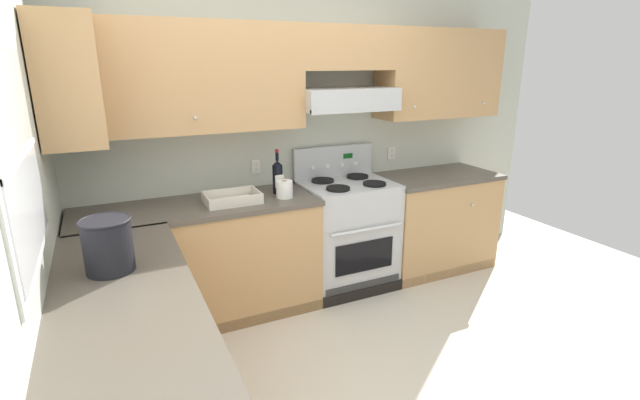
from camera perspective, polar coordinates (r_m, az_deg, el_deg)
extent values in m
plane|color=beige|center=(3.05, 5.17, -22.07)|extent=(7.04, 7.04, 0.00)
cube|color=beige|center=(4.07, -0.42, 7.81)|extent=(4.68, 0.12, 2.55)
cube|color=tan|center=(3.46, -16.08, 14.33)|extent=(1.66, 0.34, 0.76)
cube|color=tan|center=(4.42, 14.52, 14.85)|extent=(1.17, 0.34, 0.76)
cube|color=tan|center=(3.86, 2.83, 18.24)|extent=(0.80, 0.34, 0.34)
cube|color=#B7BABC|center=(3.84, 3.03, 12.43)|extent=(0.80, 0.46, 0.17)
cube|color=#B7BABC|center=(3.65, 4.69, 10.99)|extent=(0.80, 0.03, 0.04)
sphere|color=silver|center=(3.30, -15.16, 9.76)|extent=(0.02, 0.02, 0.02)
sphere|color=silver|center=(4.05, 11.62, 11.21)|extent=(0.02, 0.02, 0.02)
sphere|color=silver|center=(4.56, 19.56, 11.18)|extent=(0.02, 0.02, 0.02)
cube|color=silver|center=(3.83, -7.90, 4.12)|extent=(0.08, 0.01, 0.12)
cube|color=silver|center=(3.83, -7.89, 4.43)|extent=(0.03, 0.00, 0.03)
cube|color=silver|center=(3.84, -7.87, 3.79)|extent=(0.03, 0.00, 0.03)
cube|color=silver|center=(4.41, 8.83, 5.74)|extent=(0.08, 0.01, 0.12)
cube|color=silver|center=(4.40, 8.88, 6.01)|extent=(0.03, 0.00, 0.03)
cube|color=silver|center=(4.41, 8.85, 5.45)|extent=(0.03, 0.00, 0.03)
cube|color=beige|center=(2.25, -33.84, -2.60)|extent=(0.12, 4.00, 2.55)
cube|color=white|center=(2.17, -33.60, 4.41)|extent=(0.04, 1.00, 0.92)
cube|color=white|center=(2.17, -33.08, 4.48)|extent=(0.01, 0.90, 0.82)
cube|color=white|center=(2.17, -33.00, 4.50)|extent=(0.01, 0.90, 0.02)
cube|color=tan|center=(3.23, -28.63, 12.85)|extent=(0.34, 0.64, 0.76)
cube|color=tan|center=(3.63, -14.24, -7.72)|extent=(1.72, 0.61, 0.87)
cube|color=#51493F|center=(3.47, -14.77, -0.86)|extent=(1.75, 0.63, 0.04)
cube|color=tan|center=(4.52, 13.79, -2.74)|extent=(1.09, 0.61, 0.87)
cube|color=#51493F|center=(4.40, 14.20, 2.86)|extent=(1.11, 0.63, 0.04)
cube|color=black|center=(3.84, 1.08, -12.31)|extent=(3.54, 0.06, 0.09)
sphere|color=silver|center=(3.21, -19.44, -6.80)|extent=(0.03, 0.03, 0.03)
sphere|color=silver|center=(4.33, 18.32, -0.60)|extent=(0.03, 0.03, 0.03)
cube|color=tan|center=(2.50, -21.75, -20.75)|extent=(0.61, 1.89, 0.87)
cube|color=#51493F|center=(2.26, -23.01, -11.48)|extent=(0.63, 1.91, 0.04)
cube|color=#B7BABC|center=(4.02, 3.39, -4.46)|extent=(0.76, 0.58, 0.91)
cube|color=black|center=(3.82, 5.52, -6.95)|extent=(0.53, 0.01, 0.26)
cylinder|color=silver|center=(3.71, 5.81, -3.68)|extent=(0.65, 0.02, 0.02)
cube|color=#333333|center=(3.94, 5.40, -10.74)|extent=(0.70, 0.01, 0.11)
cube|color=#B7BABC|center=(3.88, 3.51, 1.94)|extent=(0.76, 0.58, 0.02)
cube|color=#B7BABC|center=(4.08, 1.69, 4.68)|extent=(0.76, 0.04, 0.29)
cube|color=#053F0C|center=(4.12, 3.46, 5.47)|extent=(0.09, 0.01, 0.04)
cylinder|color=black|center=(3.68, 2.25, 1.43)|extent=(0.19, 0.19, 0.02)
cylinder|color=black|center=(3.68, 2.25, 1.34)|extent=(0.07, 0.07, 0.01)
cylinder|color=black|center=(3.84, 6.74, 2.00)|extent=(0.19, 0.19, 0.02)
cylinder|color=black|center=(3.84, 6.74, 1.92)|extent=(0.07, 0.07, 0.01)
cylinder|color=black|center=(3.92, 0.34, 2.41)|extent=(0.19, 0.19, 0.02)
cylinder|color=black|center=(3.92, 0.34, 2.33)|extent=(0.07, 0.07, 0.01)
cylinder|color=black|center=(4.07, 4.65, 2.92)|extent=(0.19, 0.19, 0.02)
cylinder|color=black|center=(4.07, 4.65, 2.84)|extent=(0.07, 0.07, 0.01)
cylinder|color=white|center=(3.98, -0.88, 4.00)|extent=(0.04, 0.02, 0.04)
cylinder|color=white|center=(4.04, 0.94, 4.19)|extent=(0.04, 0.02, 0.04)
cylinder|color=white|center=(4.10, 2.71, 4.37)|extent=(0.04, 0.02, 0.04)
cylinder|color=white|center=(4.17, 4.41, 4.54)|extent=(0.04, 0.02, 0.04)
cylinder|color=black|center=(3.63, -5.25, 2.55)|extent=(0.08, 0.08, 0.23)
cone|color=black|center=(3.60, -5.31, 4.56)|extent=(0.08, 0.08, 0.04)
cylinder|color=black|center=(3.58, -5.34, 5.53)|extent=(0.03, 0.03, 0.09)
cylinder|color=maroon|center=(3.58, -5.35, 6.07)|extent=(0.03, 0.03, 0.02)
cube|color=silver|center=(3.59, -5.02, 2.33)|extent=(0.07, 0.00, 0.10)
cube|color=beige|center=(3.46, -10.77, -0.17)|extent=(0.32, 0.22, 0.02)
cube|color=beige|center=(3.33, -10.21, -0.26)|extent=(0.40, 0.01, 0.08)
cube|color=beige|center=(3.58, -11.34, 0.85)|extent=(0.40, 0.01, 0.08)
cube|color=beige|center=(3.41, -13.89, -0.08)|extent=(0.01, 0.25, 0.08)
cube|color=beige|center=(3.51, -7.78, 0.70)|extent=(0.01, 0.25, 0.08)
cylinder|color=black|center=(2.50, -24.72, -5.14)|extent=(0.23, 0.23, 0.27)
torus|color=black|center=(2.45, -25.08, -2.30)|extent=(0.25, 0.25, 0.01)
cylinder|color=white|center=(3.52, -4.42, 1.33)|extent=(0.13, 0.13, 0.13)
cylinder|color=#9E7A51|center=(3.50, -4.44, 2.33)|extent=(0.04, 0.04, 0.01)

